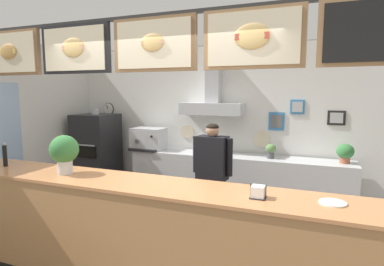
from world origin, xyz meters
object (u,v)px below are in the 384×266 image
potted_basil (216,147)px  condiment_plate (333,203)px  shop_worker (212,179)px  potted_thyme (271,150)px  napkin_holder (258,192)px  pepper_grinder (5,154)px  potted_oregano (345,152)px  basil_vase (64,152)px  espresso_machine (148,139)px  pizza_oven (97,155)px

potted_basil → condiment_plate: potted_basil is taller
shop_worker → condiment_plate: (1.40, -1.24, 0.27)m
potted_thyme → napkin_holder: 2.45m
condiment_plate → napkin_holder: size_ratio=1.57×
pepper_grinder → potted_oregano: bearing=32.8°
shop_worker → potted_basil: bearing=-70.4°
pepper_grinder → condiment_plate: bearing=0.6°
pepper_grinder → basil_vase: size_ratio=0.69×
shop_worker → pepper_grinder: bearing=35.8°
napkin_holder → potted_thyme: bearing=95.6°
potted_basil → pepper_grinder: pepper_grinder is taller
espresso_machine → potted_thyme: (2.16, 0.00, -0.06)m
potted_oregano → potted_basil: potted_oregano is taller
potted_basil → basil_vase: (-0.93, -2.42, 0.27)m
pizza_oven → potted_oregano: pizza_oven is taller
pizza_oven → espresso_machine: bearing=7.0°
espresso_machine → potted_oregano: bearing=0.8°
potted_oregano → napkin_holder: size_ratio=2.13×
pepper_grinder → basil_vase: 0.91m
pizza_oven → basil_vase: 2.72m
potted_thyme → pepper_grinder: bearing=-138.8°
potted_oregano → basil_vase: bearing=-139.6°
espresso_machine → napkin_holder: bearing=-45.4°
potted_basil → shop_worker: bearing=-75.3°
basil_vase → espresso_machine: bearing=98.0°
shop_worker → condiment_plate: size_ratio=7.40×
pepper_grinder → napkin_holder: bearing=-0.8°
potted_oregano → potted_thyme: (-1.05, -0.04, -0.03)m
espresso_machine → pepper_grinder: pepper_grinder is taller
potted_basil → potted_thyme: (0.89, -0.02, 0.01)m
pepper_grinder → basil_vase: bearing=-0.8°
shop_worker → potted_thyme: 1.28m
pizza_oven → potted_basil: pizza_oven is taller
potted_oregano → condiment_plate: 2.41m
potted_thyme → napkin_holder: (0.24, -2.43, 0.08)m
pizza_oven → potted_oregano: (4.25, 0.17, 0.32)m
potted_oregano → pepper_grinder: (-3.78, -2.43, 0.14)m
potted_basil → napkin_holder: bearing=-65.3°
napkin_holder → basil_vase: (-2.06, 0.03, 0.19)m
espresso_machine → potted_oregano: (3.21, 0.04, -0.03)m
pizza_oven → basil_vase: (1.38, -2.27, 0.55)m
condiment_plate → pepper_grinder: (-3.54, -0.04, 0.14)m
pizza_oven → condiment_plate: bearing=-29.0°
pizza_oven → espresso_machine: 1.11m
shop_worker → basil_vase: (-1.23, -1.29, 0.49)m
condiment_plate → potted_basil: bearing=125.6°
shop_worker → basil_vase: bearing=51.3°
pepper_grinder → basil_vase: (0.91, -0.01, 0.09)m
potted_oregano → espresso_machine: bearing=-179.2°
pizza_oven → basil_vase: bearing=-58.7°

